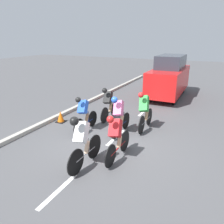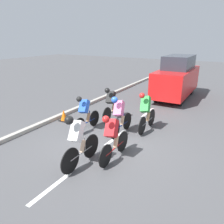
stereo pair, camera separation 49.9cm
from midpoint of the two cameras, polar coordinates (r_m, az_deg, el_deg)
ground_plane at (r=7.45m, az=0.65°, el=-8.44°), size 60.00×60.00×0.00m
lane_stripe_near at (r=5.67m, az=-13.08°, el=-18.79°), size 0.12×1.40×0.01m
lane_stripe_mid at (r=7.92m, az=2.76°, el=-6.69°), size 0.12×1.40×0.01m
lane_stripe_far at (r=10.66m, az=10.67°, el=-0.10°), size 0.12×1.40×0.01m
curb at (r=9.65m, az=-14.39°, el=-2.02°), size 0.20×25.07×0.14m
cyclist_pink at (r=7.89m, az=3.79°, el=-0.60°), size 0.43×1.65×1.49m
cyclist_red at (r=6.28m, az=2.44°, el=-6.38°), size 0.42×1.69×1.43m
cyclist_black at (r=9.33m, az=1.32°, el=2.38°), size 0.39×1.64×1.46m
cyclist_green at (r=8.35m, az=10.57°, el=0.25°), size 0.44×1.70×1.54m
cyclist_blue at (r=8.26m, az=-5.32°, el=-0.15°), size 0.41×1.61×1.41m
cyclist_white at (r=5.97m, az=-6.54°, el=-7.08°), size 0.40×1.68×1.55m
support_car at (r=13.43m, az=17.60°, el=8.56°), size 1.70×4.59×2.44m
traffic_cone at (r=9.55m, az=-11.02°, el=-0.92°), size 0.36×0.36×0.49m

